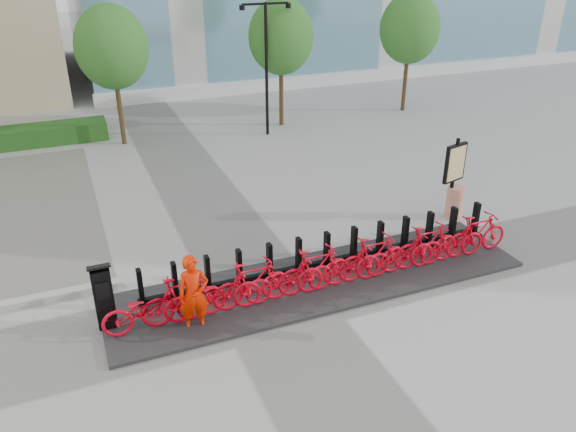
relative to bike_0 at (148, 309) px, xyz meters
name	(u,v)px	position (x,y,z in m)	size (l,w,h in m)	color
ground	(272,302)	(2.60, 0.05, -0.55)	(120.00, 120.00, 0.00)	#A1A1A1
hedge_b	(25,137)	(-2.40, 13.25, -0.20)	(6.00, 1.20, 0.70)	#1D4B19
tree_1	(112,47)	(1.10, 12.05, 3.04)	(2.60, 2.60, 5.10)	brown
tree_2	(281,37)	(7.60, 12.05, 3.04)	(2.60, 2.60, 5.10)	brown
tree_3	(410,29)	(13.60, 12.05, 3.04)	(2.60, 2.60, 5.10)	brown
streetlamp	(266,55)	(6.60, 11.05, 2.58)	(2.00, 0.20, 5.00)	black
dock_pad	(320,281)	(3.90, 0.35, -0.51)	(9.60, 2.40, 0.08)	#262628
dock_rail_posts	(328,250)	(4.32, 0.82, -0.05)	(8.74, 0.50, 0.85)	black
bike_0	(148,309)	(0.00, 0.00, 0.00)	(0.62, 1.79, 0.94)	red
bike_1	(184,299)	(0.72, 0.00, 0.05)	(0.49, 1.74, 1.04)	red
bike_2	(219,293)	(1.44, 0.00, 0.00)	(0.62, 1.79, 0.94)	red
bike_3	(252,284)	(2.16, 0.00, 0.05)	(0.49, 1.74, 1.04)	red
bike_4	(284,279)	(2.88, 0.00, 0.00)	(0.62, 1.79, 0.94)	red
bike_5	(315,270)	(3.60, 0.00, 0.05)	(0.49, 1.74, 1.04)	red
bike_6	(345,265)	(4.32, 0.00, 0.00)	(0.62, 1.79, 0.94)	red
bike_7	(373,257)	(5.04, 0.00, 0.05)	(0.49, 1.74, 1.04)	red
bike_8	(400,253)	(5.76, 0.00, 0.00)	(0.62, 1.79, 0.94)	red
bike_9	(427,245)	(6.48, 0.00, 0.05)	(0.49, 1.74, 1.04)	red
bike_10	(452,242)	(7.20, 0.00, 0.00)	(0.62, 1.79, 0.94)	red
bike_11	(476,234)	(7.92, 0.00, 0.05)	(0.49, 1.74, 1.04)	red
kiosk	(103,296)	(-0.76, 0.44, 0.22)	(0.45, 0.37, 1.44)	black
worker_red	(194,294)	(0.87, -0.26, 0.28)	(0.61, 0.40, 1.66)	red
construction_barrel	(454,202)	(8.80, 1.99, -0.09)	(0.48, 0.48, 0.91)	#FD4D22
map_sign	(455,166)	(8.67, 2.02, 0.99)	(0.76, 0.30, 2.32)	black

